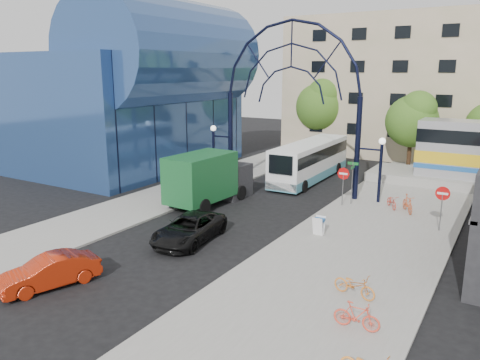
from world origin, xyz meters
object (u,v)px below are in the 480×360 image
Objects in this scene: tree_north_b at (321,104)px; bike_far_b at (357,316)px; stop_sign at (343,177)px; bike_far_a at (355,285)px; green_truck at (209,178)px; tree_north_a at (413,118)px; gateway_arch at (291,72)px; city_bus at (310,160)px; bike_near_b at (408,204)px; do_not_enter_sign at (442,198)px; street_name_sign at (352,174)px; sandwich_board at (319,224)px; black_suv at (189,229)px; red_sedan at (50,272)px; bike_near_a at (392,202)px.

tree_north_b is 5.02× the size of bike_far_b.
bike_far_a is at bearing -68.79° from stop_sign.
tree_north_a is at bearing 65.33° from green_truck.
gateway_arch is 7.81× the size of bike_far_a.
gateway_arch reaches higher than city_bus.
city_bus reaches higher than bike_near_b.
do_not_enter_sign is 13.77m from city_bus.
stop_sign is at bearing 32.51° from bike_far_a.
gateway_arch is 16.72m from tree_north_b.
tree_north_b is (-9.08, 17.33, 3.14)m from street_name_sign.
city_bus is at bearing 38.96° from bike_far_a.
sandwich_board is 6.95m from bike_far_a.
tree_north_a is at bearing 88.50° from sandwich_board.
green_truck is 7.16m from black_suv.
tree_north_a reaches higher than sandwich_board.
city_bus is at bearing -71.98° from tree_north_b.
sandwich_board is at bearing -91.50° from tree_north_a.
city_bus is 2.82× the size of red_sedan.
bike_far_b is at bearing -35.48° from green_truck.
bike_near_b is at bearing 78.99° from red_sedan.
tree_north_b is 2.02× the size of red_sedan.
bike_far_b is (0.80, -2.27, 0.02)m from bike_far_a.
city_bus is (-11.06, 8.20, -0.38)m from do_not_enter_sign.
stop_sign is at bearing 168.07° from bike_near_a.
gateway_arch reaches higher than street_name_sign.
bike_near_b is (3.16, 6.63, -0.08)m from sandwich_board.
bike_near_b is (11.76, 4.39, -1.06)m from green_truck.
city_bus is 7.01× the size of bike_far_b.
stop_sign is at bearing -95.42° from tree_north_a.
bike_far_b is (13.20, -10.33, -1.12)m from green_truck.
stop_sign is 0.22× the size of city_bus.
street_name_sign is 2.83× the size of sandwich_board.
tree_north_b is (-8.68, 17.93, 3.27)m from stop_sign.
red_sedan is at bearing -110.88° from street_name_sign.
black_suv is at bearing 95.44° from red_sedan.
tree_north_b is 5.06× the size of bike_near_a.
gateway_arch reaches higher than bike_far_a.
bike_far_b reaches higher than bike_near_a.
stop_sign is at bearing -52.73° from city_bus.
sandwich_board is at bearing -144.20° from bike_near_b.
street_name_sign is at bearing 57.66° from black_suv.
gateway_arch is 5.50× the size of do_not_enter_sign.
black_suv is 3.11× the size of bike_far_b.
bike_far_a is at bearing 45.25° from red_sedan.
tree_north_a reaches higher than bike_far_a.
bike_far_a is at bearing -99.24° from do_not_enter_sign.
green_truck is 3.82× the size of bike_near_b.
black_suv is (-5.08, -10.74, -1.44)m from street_name_sign.
do_not_enter_sign is 6.85m from sandwich_board.
gateway_arch reaches higher than black_suv.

